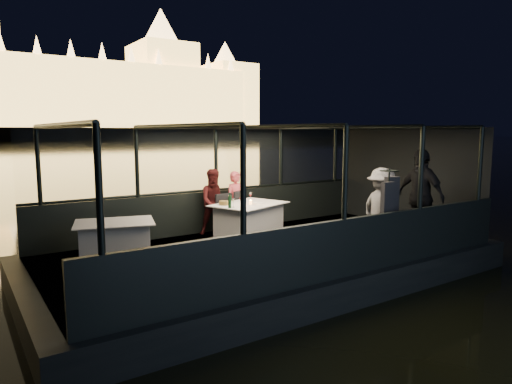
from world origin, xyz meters
TOP-DOWN VIEW (x-y plane):
  - boat_hull at (0.00, 0.00)m, footprint 8.60×4.40m
  - boat_deck at (0.00, 0.00)m, footprint 8.00×4.00m
  - gunwale_port at (0.00, 2.00)m, footprint 8.00×0.08m
  - gunwale_starboard at (0.00, -2.00)m, footprint 8.00×0.08m
  - cabin_glass_port at (0.00, 2.00)m, footprint 8.00×0.02m
  - cabin_glass_starboard at (0.00, -2.00)m, footprint 8.00×0.02m
  - cabin_roof_glass at (0.00, 0.00)m, footprint 8.00×4.00m
  - end_wall_fore at (-4.00, 0.00)m, footprint 0.02×4.00m
  - end_wall_aft at (4.00, 0.00)m, footprint 0.02×4.00m
  - canopy_ribs at (0.00, 0.00)m, footprint 8.00×4.00m
  - dining_table_central at (0.08, 0.78)m, footprint 1.72×1.48m
  - dining_table_aft at (-2.64, 0.79)m, footprint 1.51×1.27m
  - chair_port_left at (-0.10, 1.30)m, footprint 0.46×0.46m
  - chair_port_right at (0.30, 1.29)m, footprint 0.57×0.57m
  - coat_stand at (1.28, -1.75)m, footprint 0.50×0.42m
  - person_woman_coral at (0.27, 1.59)m, footprint 0.49×0.33m
  - person_man_maroon at (-0.24, 1.62)m, footprint 0.80×0.70m
  - passenger_stripe at (1.82, -1.15)m, footprint 0.77×1.10m
  - passenger_dark at (2.83, -1.23)m, footprint 0.51×1.13m
  - wine_bottle at (-0.52, 0.53)m, footprint 0.08×0.08m
  - bread_basket at (-0.42, 0.91)m, footprint 0.25×0.25m
  - amber_candle at (0.07, 0.69)m, footprint 0.07×0.07m
  - plate_near at (0.26, 0.70)m, footprint 0.23×0.23m
  - plate_far at (-0.42, 0.97)m, footprint 0.29×0.29m
  - wine_glass_white at (-0.43, 0.55)m, footprint 0.06×0.06m
  - wine_glass_red at (0.20, 0.90)m, footprint 0.07×0.07m

SIDE VIEW (x-z plane):
  - boat_hull at x=0.00m, z-range -0.50..0.50m
  - boat_deck at x=0.00m, z-range 0.46..0.50m
  - dining_table_central at x=0.08m, z-range 0.50..1.27m
  - dining_table_aft at x=-2.64m, z-range 0.54..1.23m
  - gunwale_port at x=0.00m, z-range 0.50..1.40m
  - gunwale_starboard at x=0.00m, z-range 0.50..1.40m
  - chair_port_left at x=-0.10m, z-range 0.50..1.40m
  - chair_port_right at x=0.30m, z-range 0.49..1.41m
  - person_woman_coral at x=0.27m, z-range 0.57..1.93m
  - person_man_maroon at x=-0.24m, z-range 0.54..1.96m
  - plate_near at x=0.26m, z-range 1.27..1.28m
  - plate_far at x=-0.42m, z-range 1.27..1.28m
  - bread_basket at x=-0.42m, z-range 1.26..1.35m
  - amber_candle at x=0.07m, z-range 1.26..1.35m
  - passenger_stripe at x=1.82m, z-range 0.58..2.12m
  - passenger_dark at x=2.83m, z-range 0.41..2.29m
  - wine_glass_white at x=-0.43m, z-range 1.27..1.45m
  - wine_glass_red at x=0.20m, z-range 1.26..1.46m
  - coat_stand at x=1.28m, z-range 0.60..2.20m
  - wine_bottle at x=-0.52m, z-range 1.27..1.56m
  - end_wall_fore at x=-4.00m, z-range 0.50..2.80m
  - end_wall_aft at x=4.00m, z-range 0.50..2.80m
  - canopy_ribs at x=0.00m, z-range 0.50..2.80m
  - cabin_glass_port at x=0.00m, z-range 1.40..2.80m
  - cabin_glass_starboard at x=0.00m, z-range 1.40..2.80m
  - cabin_roof_glass at x=0.00m, z-range 2.79..2.81m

